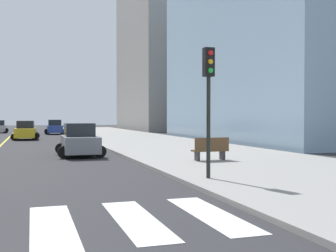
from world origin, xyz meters
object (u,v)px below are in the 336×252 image
at_px(car_yellow_fourth, 26,131).
at_px(car_blue_fifth, 55,127).
at_px(car_gray_sixth, 80,141).
at_px(traffic_light_near_corner, 209,86).
at_px(park_bench, 211,149).

height_order(car_yellow_fourth, car_blue_fifth, car_yellow_fourth).
relative_size(car_gray_sixth, traffic_light_near_corner, 0.94).
bearing_deg(car_yellow_fourth, car_gray_sixth, 102.19).
bearing_deg(car_yellow_fourth, park_bench, 112.07).
xyz_separation_m(car_yellow_fourth, traffic_light_near_corner, (6.39, -30.85, 2.47)).
xyz_separation_m(car_blue_fifth, traffic_light_near_corner, (2.97, -43.26, 2.47)).
bearing_deg(car_gray_sixth, car_blue_fifth, -90.08).
bearing_deg(park_bench, car_yellow_fourth, 17.68).
height_order(car_blue_fifth, park_bench, car_blue_fifth).
distance_m(car_yellow_fourth, car_gray_sixth, 19.60).
bearing_deg(car_yellow_fourth, traffic_light_near_corner, 104.51).
height_order(car_yellow_fourth, park_bench, car_yellow_fourth).
height_order(car_yellow_fourth, car_gray_sixth, car_gray_sixth).
height_order(car_gray_sixth, traffic_light_near_corner, traffic_light_near_corner).
relative_size(car_blue_fifth, park_bench, 2.32).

